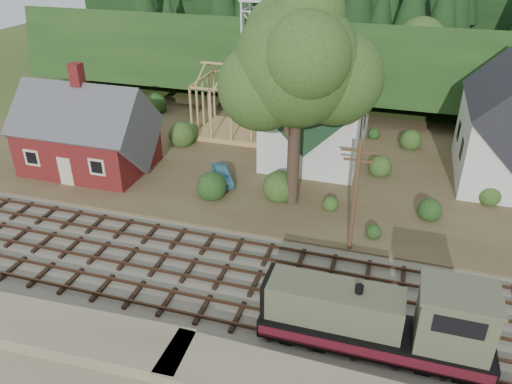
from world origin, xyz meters
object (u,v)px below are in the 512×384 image
(locomotive, at_px, (384,321))
(patio_set, at_px, (67,151))
(car_green, at_px, (46,145))
(car_blue, at_px, (222,175))

(locomotive, relative_size, patio_set, 4.49)
(car_green, relative_size, patio_set, 1.39)
(locomotive, height_order, car_blue, locomotive)
(car_blue, height_order, car_green, car_blue)
(locomotive, height_order, patio_set, locomotive)
(car_green, bearing_deg, car_blue, -88.97)
(locomotive, xyz_separation_m, car_blue, (-13.84, 14.62, -1.04))
(locomotive, relative_size, car_blue, 2.89)
(car_blue, bearing_deg, locomotive, -76.33)
(locomotive, distance_m, car_green, 35.47)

